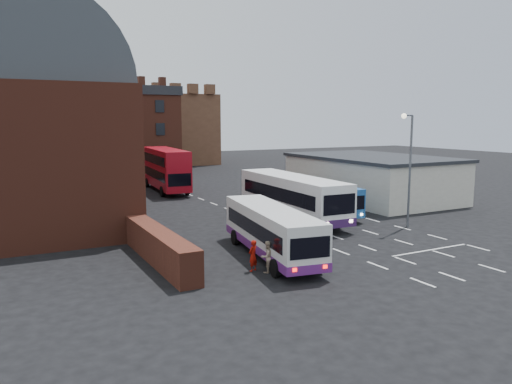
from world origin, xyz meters
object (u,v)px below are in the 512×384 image
bus_white_outbound (271,228)px  pedestrian_red (253,256)px  bus_blue (322,195)px  bus_white_inbound (292,194)px  pedestrian_beige (268,257)px  street_lamp (409,160)px  bus_red_double (166,169)px

bus_white_outbound → pedestrian_red: bus_white_outbound is taller
bus_white_outbound → bus_blue: bus_white_outbound is taller
bus_white_inbound → pedestrian_beige: size_ratio=7.63×
street_lamp → pedestrian_beige: 15.49m
bus_white_inbound → bus_blue: bus_white_inbound is taller
bus_red_double → street_lamp: 27.89m
street_lamp → bus_red_double: bearing=110.4°
bus_white_outbound → bus_red_double: 28.34m
street_lamp → bus_white_outbound: bearing=-170.3°
bus_white_inbound → bus_blue: 3.66m
bus_white_outbound → pedestrian_red: (-2.20, -1.97, -0.84)m
bus_white_inbound → street_lamp: (5.83, -6.34, 2.92)m
bus_white_inbound → street_lamp: bearing=134.6°
pedestrian_red → bus_red_double: bearing=-126.5°
bus_white_outbound → pedestrian_red: 3.08m
bus_red_double → pedestrian_red: bearing=85.2°
bus_white_inbound → bus_blue: (3.50, 0.96, -0.49)m
bus_blue → pedestrian_red: size_ratio=5.94×
bus_white_inbound → pedestrian_red: (-8.88, -10.45, -1.21)m
street_lamp → bus_blue: bearing=107.7°
bus_blue → pedestrian_beige: 16.87m
street_lamp → pedestrian_beige: (-14.17, -4.70, -4.12)m
bus_blue → bus_red_double: (-7.33, 18.75, 0.91)m
bus_white_inbound → pedestrian_beige: 13.89m
street_lamp → pedestrian_red: (-14.71, -4.11, -4.13)m
bus_white_outbound → street_lamp: (12.51, 2.14, 3.29)m
street_lamp → bus_white_inbound: bearing=132.6°
pedestrian_red → pedestrian_beige: bearing=105.5°
bus_blue → bus_white_inbound: bearing=21.4°
bus_white_outbound → bus_blue: 13.88m
bus_white_inbound → street_lamp: street_lamp is taller
bus_red_double → bus_blue: bearing=116.0°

